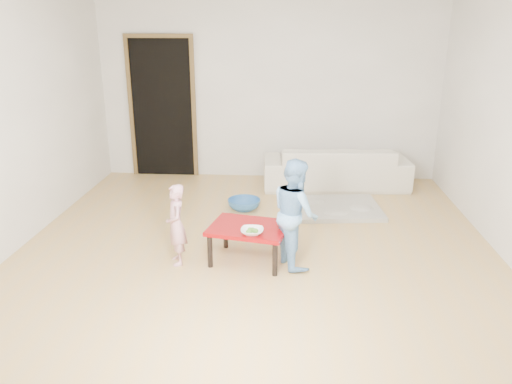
# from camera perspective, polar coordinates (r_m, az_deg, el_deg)

# --- Properties ---
(floor) EXTENTS (5.00, 5.00, 0.01)m
(floor) POSITION_cam_1_polar(r_m,az_deg,el_deg) (5.43, 0.15, -5.82)
(floor) COLOR tan
(floor) RESTS_ON ground
(back_wall) EXTENTS (5.00, 0.02, 2.60)m
(back_wall) POSITION_cam_1_polar(r_m,az_deg,el_deg) (7.49, 1.48, 11.44)
(back_wall) COLOR beige
(back_wall) RESTS_ON floor
(left_wall) EXTENTS (0.02, 5.00, 2.60)m
(left_wall) POSITION_cam_1_polar(r_m,az_deg,el_deg) (5.76, -25.73, 7.35)
(left_wall) COLOR beige
(left_wall) RESTS_ON floor
(doorway) EXTENTS (1.02, 0.08, 2.11)m
(doorway) POSITION_cam_1_polar(r_m,az_deg,el_deg) (7.75, -10.61, 9.32)
(doorway) COLOR brown
(doorway) RESTS_ON back_wall
(sofa) EXTENTS (2.10, 0.94, 0.60)m
(sofa) POSITION_cam_1_polar(r_m,az_deg,el_deg) (7.27, 9.05, 2.93)
(sofa) COLOR beige
(sofa) RESTS_ON floor
(cushion) EXTENTS (0.42, 0.37, 0.11)m
(cushion) POSITION_cam_1_polar(r_m,az_deg,el_deg) (7.02, 6.71, 3.72)
(cushion) COLOR orange
(cushion) RESTS_ON sofa
(red_table) EXTENTS (0.85, 0.70, 0.37)m
(red_table) POSITION_cam_1_polar(r_m,az_deg,el_deg) (4.97, -0.83, -5.90)
(red_table) COLOR maroon
(red_table) RESTS_ON floor
(bowl) EXTENTS (0.21, 0.21, 0.05)m
(bowl) POSITION_cam_1_polar(r_m,az_deg,el_deg) (4.70, -0.44, -4.52)
(bowl) COLOR white
(bowl) RESTS_ON red_table
(broccoli) EXTENTS (0.12, 0.12, 0.06)m
(broccoli) POSITION_cam_1_polar(r_m,az_deg,el_deg) (4.70, -0.44, -4.50)
(broccoli) COLOR #2D5919
(broccoli) RESTS_ON red_table
(child_pink) EXTENTS (0.28, 0.34, 0.81)m
(child_pink) POSITION_cam_1_polar(r_m,az_deg,el_deg) (4.90, -9.11, -3.72)
(child_pink) COLOR #DA6376
(child_pink) RESTS_ON floor
(child_blue) EXTENTS (0.57, 0.63, 1.07)m
(child_blue) POSITION_cam_1_polar(r_m,az_deg,el_deg) (4.80, 4.52, -2.38)
(child_blue) COLOR #5991CE
(child_blue) RESTS_ON floor
(basin) EXTENTS (0.42, 0.42, 0.13)m
(basin) POSITION_cam_1_polar(r_m,az_deg,el_deg) (6.35, -1.37, -1.41)
(basin) COLOR #295F9C
(basin) RESTS_ON floor
(blanket) EXTENTS (1.16, 1.00, 0.05)m
(blanket) POSITION_cam_1_polar(r_m,az_deg,el_deg) (6.42, 9.20, -1.81)
(blanket) COLOR #AFAA9B
(blanket) RESTS_ON floor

